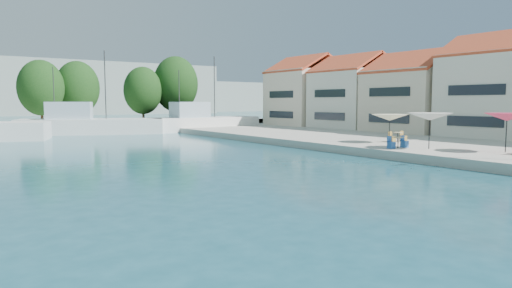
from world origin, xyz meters
TOP-DOWN VIEW (x-y plane):
  - quay_right at (22.00, 30.00)m, footprint 32.00×92.00m
  - quay_far at (-8.00, 67.00)m, footprint 90.00×16.00m
  - hill_east at (40.00, 180.00)m, footprint 140.00×40.00m
  - building_03 at (24.00, 24.00)m, footprint 8.40×8.80m
  - building_04 at (24.00, 33.00)m, footprint 9.00×8.80m
  - building_05 at (24.00, 42.00)m, footprint 8.40×8.80m
  - building_06 at (24.00, 51.00)m, footprint 9.00×8.80m
  - trawler_03 at (-3.87, 57.46)m, footprint 16.60×9.58m
  - trawler_04 at (10.17, 55.51)m, footprint 15.02×4.48m
  - tree_05 at (-6.97, 68.79)m, footprint 5.94×5.94m
  - tree_06 at (-1.99, 70.22)m, footprint 6.07×6.07m
  - tree_07 at (7.45, 69.70)m, footprint 5.78×5.78m
  - tree_08 at (12.87, 69.67)m, footprint 7.05×7.05m
  - umbrella_pink at (11.33, 16.88)m, footprint 2.78×2.78m
  - umbrella_white at (9.21, 20.90)m, footprint 3.02×3.02m
  - umbrella_cream at (10.77, 25.52)m, footprint 2.88×2.88m
  - cafe_table_02 at (7.99, 22.48)m, footprint 1.82×0.70m
  - cafe_table_03 at (12.07, 25.74)m, footprint 1.82×0.70m

SIDE VIEW (x-z plane):
  - quay_right at x=22.00m, z-range 0.00..0.60m
  - quay_far at x=-8.00m, z-range 0.00..0.60m
  - cafe_table_02 at x=7.99m, z-range 0.51..1.27m
  - cafe_table_03 at x=12.07m, z-range 0.51..1.27m
  - trawler_03 at x=-3.87m, z-range -4.03..6.17m
  - trawler_04 at x=10.17m, z-range -4.03..6.17m
  - umbrella_cream at x=10.77m, z-range 1.46..3.68m
  - umbrella_white at x=9.21m, z-range 1.56..4.00m
  - umbrella_pink at x=11.33m, z-range 1.58..4.06m
  - building_04 at x=24.00m, z-range 0.42..9.62m
  - building_05 at x=24.00m, z-range 0.41..10.11m
  - building_06 at x=24.00m, z-range 0.40..10.60m
  - building_03 at x=24.00m, z-range 0.40..10.60m
  - tree_07 at x=7.45m, z-range 1.26..9.82m
  - tree_05 at x=-6.97m, z-range 1.28..10.07m
  - tree_06 at x=-1.99m, z-range 1.29..10.28m
  - hill_east at x=40.00m, z-range 0.00..12.00m
  - tree_08 at x=12.87m, z-range 1.41..11.84m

